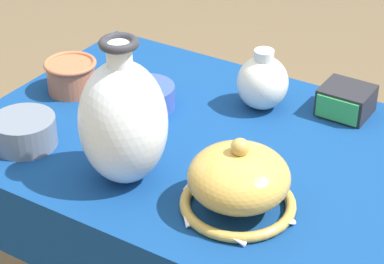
% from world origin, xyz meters
% --- Properties ---
extents(display_table, '(1.14, 0.78, 0.72)m').
position_xyz_m(display_table, '(0.00, -0.01, 0.65)').
color(display_table, olive).
rests_on(display_table, ground_plane).
extents(vase_tall_bulbous, '(0.19, 0.19, 0.33)m').
position_xyz_m(vase_tall_bulbous, '(-0.09, -0.22, 0.86)').
color(vase_tall_bulbous, white).
rests_on(vase_tall_bulbous, display_table).
extents(vase_dome_bell, '(0.25, 0.24, 0.17)m').
position_xyz_m(vase_dome_bell, '(0.17, -0.19, 0.78)').
color(vase_dome_bell, gold).
rests_on(vase_dome_bell, display_table).
extents(mosaic_tile_box, '(0.12, 0.12, 0.07)m').
position_xyz_m(mosaic_tile_box, '(0.21, 0.29, 0.75)').
color(mosaic_tile_box, '#232328').
rests_on(mosaic_tile_box, display_table).
extents(pot_squat_slate, '(0.15, 0.15, 0.07)m').
position_xyz_m(pot_squat_slate, '(-0.36, -0.24, 0.75)').
color(pot_squat_slate, slate).
rests_on(pot_squat_slate, display_table).
extents(pot_squat_cobalt, '(0.14, 0.14, 0.06)m').
position_xyz_m(pot_squat_cobalt, '(-0.23, 0.06, 0.75)').
color(pot_squat_cobalt, '#3851A8').
rests_on(pot_squat_cobalt, display_table).
extents(jar_round_ivory, '(0.13, 0.13, 0.16)m').
position_xyz_m(jar_round_ivory, '(0.02, 0.21, 0.79)').
color(jar_round_ivory, white).
rests_on(jar_round_ivory, display_table).
extents(cup_wide_terracotta, '(0.14, 0.14, 0.08)m').
position_xyz_m(cup_wide_terracotta, '(-0.44, 0.02, 0.76)').
color(cup_wide_terracotta, '#BC6642').
rests_on(cup_wide_terracotta, display_table).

